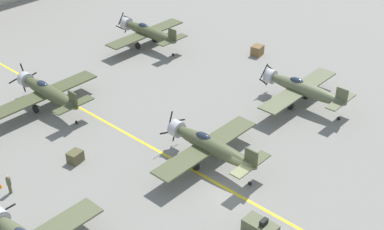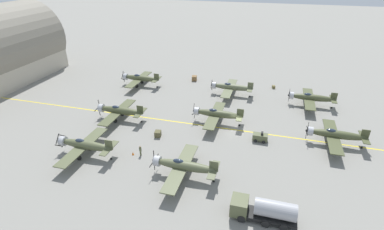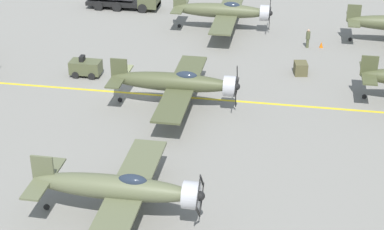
% 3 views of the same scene
% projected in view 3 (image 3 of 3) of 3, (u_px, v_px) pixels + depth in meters
% --- Properties ---
extents(ground_plane, '(400.00, 400.00, 0.00)m').
position_uv_depth(ground_plane, '(131.00, 93.00, 51.65)').
color(ground_plane, gray).
extents(taxiway_stripe, '(0.30, 160.00, 0.01)m').
position_uv_depth(taxiway_stripe, '(131.00, 93.00, 51.65)').
color(taxiway_stripe, yellow).
rests_on(taxiway_stripe, ground).
extents(airplane_mid_right, '(12.00, 9.98, 3.65)m').
position_uv_depth(airplane_mid_right, '(120.00, 189.00, 35.97)').
color(airplane_mid_right, '#5E6344').
rests_on(airplane_mid_right, ground).
extents(airplane_mid_left, '(12.00, 9.98, 3.80)m').
position_uv_depth(airplane_mid_left, '(224.00, 11.00, 63.77)').
color(airplane_mid_left, '#555A3C').
rests_on(airplane_mid_left, ground).
extents(airplane_mid_center, '(12.00, 9.98, 3.73)m').
position_uv_depth(airplane_mid_center, '(177.00, 83.00, 48.61)').
color(airplane_mid_center, '#4D5233').
rests_on(airplane_mid_center, ground).
extents(tow_tractor, '(1.57, 2.60, 1.79)m').
position_uv_depth(tow_tractor, '(86.00, 67.00, 54.34)').
color(tow_tractor, '#515638').
rests_on(tow_tractor, ground).
extents(ground_crew_walking, '(0.39, 0.39, 1.81)m').
position_uv_depth(ground_crew_walking, '(308.00, 38.00, 60.04)').
color(ground_crew_walking, '#515638').
rests_on(ground_crew_walking, ground).
extents(supply_crate_outboard, '(1.44, 1.26, 1.07)m').
position_uv_depth(supply_crate_outboard, '(301.00, 68.00, 54.77)').
color(supply_crate_outboard, brown).
rests_on(supply_crate_outboard, ground).
extents(traffic_cone, '(0.36, 0.36, 0.55)m').
position_uv_depth(traffic_cone, '(321.00, 45.00, 60.38)').
color(traffic_cone, orange).
rests_on(traffic_cone, ground).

